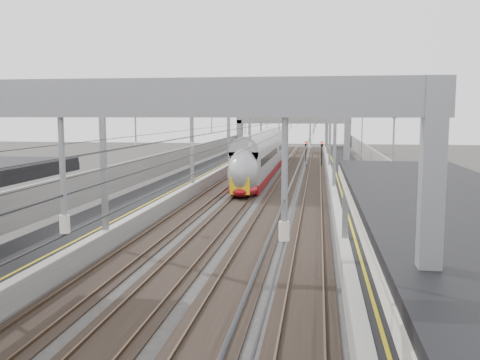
% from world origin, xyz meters
% --- Properties ---
extents(platform_left, '(4.00, 120.00, 1.00)m').
position_xyz_m(platform_left, '(-8.00, 45.00, 0.50)').
color(platform_left, black).
rests_on(platform_left, ground).
extents(platform_right, '(4.00, 120.00, 1.00)m').
position_xyz_m(platform_right, '(8.00, 45.00, 0.50)').
color(platform_right, black).
rests_on(platform_right, ground).
extents(tracks, '(11.40, 140.00, 0.20)m').
position_xyz_m(tracks, '(0.00, 45.00, 0.05)').
color(tracks, black).
rests_on(tracks, ground).
extents(overhead_line, '(13.00, 140.00, 6.60)m').
position_xyz_m(overhead_line, '(0.00, 51.62, 6.14)').
color(overhead_line, gray).
rests_on(overhead_line, platform_left).
extents(overbridge, '(22.00, 2.20, 6.90)m').
position_xyz_m(overbridge, '(0.00, 100.00, 5.31)').
color(overbridge, slate).
rests_on(overbridge, ground).
extents(wall_left, '(0.30, 120.00, 3.20)m').
position_xyz_m(wall_left, '(-11.20, 45.00, 1.60)').
color(wall_left, slate).
rests_on(wall_left, ground).
extents(wall_right, '(0.30, 120.00, 3.20)m').
position_xyz_m(wall_right, '(11.20, 45.00, 1.60)').
color(wall_right, slate).
rests_on(wall_right, ground).
extents(train, '(2.65, 48.33, 4.20)m').
position_xyz_m(train, '(-1.50, 61.21, 2.06)').
color(train, maroon).
rests_on(train, ground).
extents(signal_green, '(0.32, 0.32, 3.48)m').
position_xyz_m(signal_green, '(-5.20, 69.01, 2.42)').
color(signal_green, black).
rests_on(signal_green, ground).
extents(signal_red_near, '(0.32, 0.32, 3.48)m').
position_xyz_m(signal_red_near, '(3.20, 70.38, 2.42)').
color(signal_red_near, black).
rests_on(signal_red_near, ground).
extents(signal_red_far, '(0.32, 0.32, 3.48)m').
position_xyz_m(signal_red_far, '(5.40, 70.90, 2.42)').
color(signal_red_far, black).
rests_on(signal_red_far, ground).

